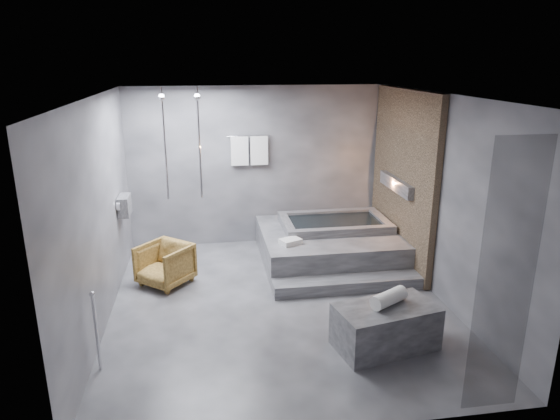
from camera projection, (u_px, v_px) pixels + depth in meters
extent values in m
plane|color=#323235|center=(279.00, 303.00, 6.87)|extent=(5.00, 5.00, 0.00)
cube|color=#545457|center=(279.00, 96.00, 6.05)|extent=(4.50, 5.00, 0.04)
cube|color=#3E3D43|center=(258.00, 167.00, 8.82)|extent=(4.50, 0.04, 2.80)
cube|color=#3E3D43|center=(325.00, 292.00, 4.10)|extent=(4.50, 0.04, 2.80)
cube|color=#3E3D43|center=(99.00, 214.00, 6.13)|extent=(0.04, 5.00, 2.80)
cube|color=#3E3D43|center=(442.00, 199.00, 6.79)|extent=(0.04, 5.00, 2.80)
cube|color=#997B59|center=(403.00, 178.00, 7.97)|extent=(0.10, 2.40, 2.78)
cube|color=#FF9938|center=(397.00, 184.00, 7.98)|extent=(0.14, 1.20, 0.20)
cube|color=gray|center=(124.00, 205.00, 7.56)|extent=(0.16, 0.42, 0.30)
imported|color=beige|center=(125.00, 210.00, 7.48)|extent=(0.08, 0.08, 0.21)
imported|color=beige|center=(127.00, 208.00, 7.67)|extent=(0.07, 0.07, 0.15)
cylinder|color=silver|center=(199.00, 144.00, 8.11)|extent=(0.04, 0.04, 1.80)
cylinder|color=silver|center=(165.00, 145.00, 8.03)|extent=(0.04, 0.04, 1.80)
cylinder|color=silver|center=(249.00, 136.00, 8.59)|extent=(0.75, 0.02, 0.02)
cube|color=white|center=(240.00, 151.00, 8.61)|extent=(0.30, 0.06, 0.50)
cube|color=white|center=(259.00, 150.00, 8.66)|extent=(0.30, 0.06, 0.50)
cylinder|color=silver|center=(96.00, 333.00, 5.29)|extent=(0.04, 0.04, 0.90)
cube|color=black|center=(506.00, 282.00, 4.41)|extent=(0.55, 0.01, 2.60)
cube|color=#38383B|center=(328.00, 245.00, 8.32)|extent=(2.20, 2.00, 0.50)
cube|color=#38383B|center=(348.00, 284.00, 7.26)|extent=(2.20, 0.36, 0.18)
cube|color=#353538|center=(385.00, 327.00, 5.78)|extent=(1.25, 0.86, 0.52)
imported|color=#4E3513|center=(165.00, 264.00, 7.39)|extent=(0.95, 0.95, 0.62)
cylinder|color=white|center=(389.00, 298.00, 5.72)|extent=(0.50, 0.39, 0.17)
cube|color=silver|center=(290.00, 242.00, 7.66)|extent=(0.37, 0.33, 0.08)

